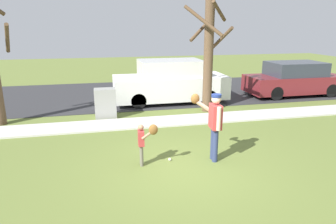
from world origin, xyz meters
name	(u,v)px	position (x,y,z in m)	size (l,w,h in m)	color
ground_plane	(160,123)	(0.00, 3.50, 0.00)	(48.00, 48.00, 0.00)	olive
sidewalk_strip	(159,122)	(0.00, 3.60, 0.03)	(36.00, 1.20, 0.06)	beige
road_surface	(141,93)	(0.00, 8.60, 0.01)	(36.00, 6.80, 0.02)	#2D2D30
person_adult	(214,120)	(0.72, 0.20, 1.09)	(0.69, 0.67, 1.74)	navy
person_child	(144,139)	(-1.03, 0.25, 0.71)	(0.47, 0.44, 1.10)	#6B6656
baseball	(170,159)	(-0.36, 0.38, 0.04)	(0.07, 0.07, 0.07)	white
utility_cabinet	(105,103)	(-1.85, 4.59, 0.56)	(0.78, 0.51, 1.12)	gray
street_tree_near	(209,53)	(2.17, 4.68, 2.33)	(1.84, 1.88, 4.34)	brown
parked_van_white	(170,82)	(1.06, 6.46, 0.90)	(5.00, 1.95, 1.88)	silver
parked_suv_maroon	(294,79)	(7.35, 6.51, 0.79)	(4.70, 1.90, 1.63)	maroon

